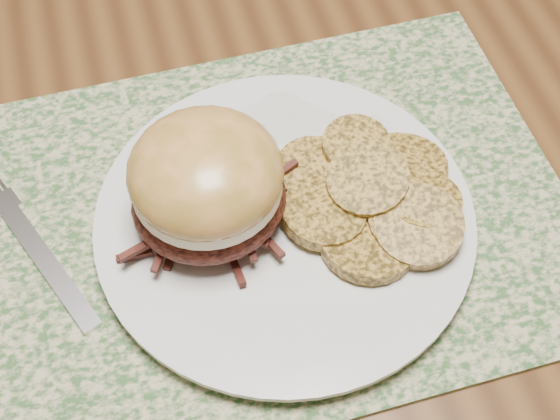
% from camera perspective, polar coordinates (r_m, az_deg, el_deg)
% --- Properties ---
extents(placemat, '(0.45, 0.33, 0.00)m').
position_cam_1_polar(placemat, '(0.58, -0.93, -0.43)').
color(placemat, '#355A2E').
rests_on(placemat, dining_table).
extents(dinner_plate, '(0.26, 0.26, 0.02)m').
position_cam_1_polar(dinner_plate, '(0.57, 0.34, -0.83)').
color(dinner_plate, silver).
rests_on(dinner_plate, placemat).
extents(pork_sandwich, '(0.13, 0.12, 0.08)m').
position_cam_1_polar(pork_sandwich, '(0.53, -5.37, 1.94)').
color(pork_sandwich, black).
rests_on(pork_sandwich, dinner_plate).
extents(roasted_potatoes, '(0.16, 0.16, 0.04)m').
position_cam_1_polar(roasted_potatoes, '(0.56, 7.00, 0.91)').
color(roasted_potatoes, '#AA8032').
rests_on(roasted_potatoes, dinner_plate).
extents(fork, '(0.08, 0.17, 0.00)m').
position_cam_1_polar(fork, '(0.59, -17.68, -2.25)').
color(fork, silver).
rests_on(fork, placemat).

